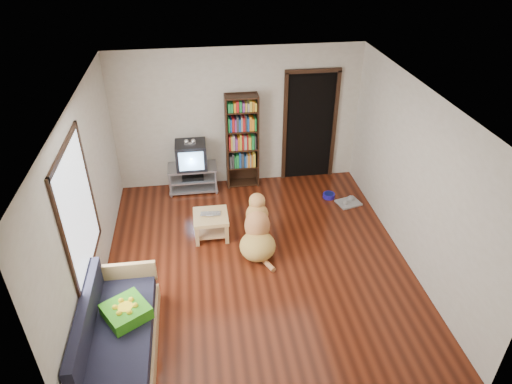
{
  "coord_description": "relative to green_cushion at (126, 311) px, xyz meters",
  "views": [
    {
      "loc": [
        -0.76,
        -5.24,
        4.57
      ],
      "look_at": [
        0.06,
        0.57,
        0.9
      ],
      "focal_mm": 32.0,
      "sensor_mm": 36.0,
      "label": 1
    }
  ],
  "objects": [
    {
      "name": "ceiling",
      "position": [
        1.75,
        1.23,
        2.1
      ],
      "size": [
        5.0,
        5.0,
        0.0
      ],
      "primitive_type": "plane",
      "rotation": [
        3.14,
        0.0,
        0.0
      ],
      "color": "white",
      "rests_on": "ground"
    },
    {
      "name": "sofa",
      "position": [
        -0.12,
        -0.15,
        -0.24
      ],
      "size": [
        0.8,
        1.8,
        0.8
      ],
      "color": "tan",
      "rests_on": "ground"
    },
    {
      "name": "crt_tv",
      "position": [
        0.85,
        3.5,
        0.24
      ],
      "size": [
        0.55,
        0.52,
        0.58
      ],
      "color": "black",
      "rests_on": "tv_stand"
    },
    {
      "name": "dog",
      "position": [
        1.8,
        1.56,
        -0.17
      ],
      "size": [
        0.62,
        1.09,
        0.89
      ],
      "color": "tan",
      "rests_on": "ground"
    },
    {
      "name": "wall_back",
      "position": [
        1.75,
        3.73,
        0.8
      ],
      "size": [
        4.5,
        0.0,
        4.5
      ],
      "primitive_type": "plane",
      "rotation": [
        1.57,
        0.0,
        0.0
      ],
      "color": "beige",
      "rests_on": "ground"
    },
    {
      "name": "coffee_table",
      "position": [
        1.1,
        2.0,
        -0.22
      ],
      "size": [
        0.55,
        0.55,
        0.4
      ],
      "color": "tan",
      "rests_on": "ground"
    },
    {
      "name": "tv_stand",
      "position": [
        0.85,
        3.48,
        -0.23
      ],
      "size": [
        0.9,
        0.45,
        0.5
      ],
      "color": "#99999E",
      "rests_on": "ground"
    },
    {
      "name": "wall_right",
      "position": [
        4.0,
        1.23,
        0.8
      ],
      "size": [
        0.0,
        5.0,
        5.0
      ],
      "primitive_type": "plane",
      "rotation": [
        1.57,
        0.0,
        -1.57
      ],
      "color": "beige",
      "rests_on": "ground"
    },
    {
      "name": "grey_rag",
      "position": [
        3.62,
        2.61,
        -0.48
      ],
      "size": [
        0.47,
        0.41,
        0.03
      ],
      "primitive_type": "cube",
      "rotation": [
        0.0,
        0.0,
        0.26
      ],
      "color": "#969696",
      "rests_on": "ground"
    },
    {
      "name": "window",
      "position": [
        -0.48,
        0.73,
        1.0
      ],
      "size": [
        0.03,
        1.46,
        1.7
      ],
      "color": "white",
      "rests_on": "wall_left"
    },
    {
      "name": "dog_bowl",
      "position": [
        3.32,
        2.86,
        -0.46
      ],
      "size": [
        0.22,
        0.22,
        0.08
      ],
      "primitive_type": "cylinder",
      "color": "#201596",
      "rests_on": "ground"
    },
    {
      "name": "ground",
      "position": [
        1.75,
        1.23,
        -0.5
      ],
      "size": [
        5.0,
        5.0,
        0.0
      ],
      "primitive_type": "plane",
      "color": "#59200F",
      "rests_on": "ground"
    },
    {
      "name": "laptop",
      "position": [
        1.1,
        1.97,
        -0.09
      ],
      "size": [
        0.34,
        0.23,
        0.03
      ],
      "primitive_type": "imported",
      "rotation": [
        0.0,
        0.0,
        -0.08
      ],
      "color": "silver",
      "rests_on": "coffee_table"
    },
    {
      "name": "doorway",
      "position": [
        3.1,
        3.71,
        0.62
      ],
      "size": [
        1.03,
        0.05,
        2.19
      ],
      "color": "black",
      "rests_on": "wall_back"
    },
    {
      "name": "wall_front",
      "position": [
        1.75,
        -1.27,
        0.8
      ],
      "size": [
        4.5,
        0.0,
        4.5
      ],
      "primitive_type": "plane",
      "rotation": [
        -1.57,
        0.0,
        0.0
      ],
      "color": "beige",
      "rests_on": "ground"
    },
    {
      "name": "wall_left",
      "position": [
        -0.5,
        1.23,
        0.8
      ],
      "size": [
        0.0,
        5.0,
        5.0
      ],
      "primitive_type": "plane",
      "rotation": [
        1.57,
        0.0,
        1.57
      ],
      "color": "beige",
      "rests_on": "ground"
    },
    {
      "name": "green_cushion",
      "position": [
        0.0,
        0.0,
        0.0
      ],
      "size": [
        0.65,
        0.65,
        0.16
      ],
      "primitive_type": "cube",
      "rotation": [
        0.0,
        0.0,
        0.57
      ],
      "color": "#38961B",
      "rests_on": "sofa"
    },
    {
      "name": "bookshelf",
      "position": [
        1.8,
        3.57,
        0.5
      ],
      "size": [
        0.6,
        0.3,
        1.8
      ],
      "color": "black",
      "rests_on": "ground"
    }
  ]
}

